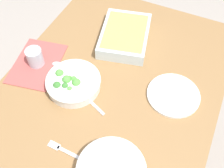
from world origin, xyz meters
name	(u,v)px	position (x,y,z in m)	size (l,w,h in m)	color
ground_plane	(112,151)	(0.00, 0.00, 0.00)	(6.00, 6.00, 0.00)	#9E9389
dining_table	(112,96)	(0.00, 0.00, 0.65)	(1.20, 0.90, 0.74)	olive
placemat	(37,63)	(0.04, -0.36, 0.74)	(0.28, 0.20, 0.00)	#B24C47
broccoli_bowl	(73,82)	(0.08, -0.14, 0.77)	(0.23, 0.23, 0.07)	white
baking_dish	(125,35)	(-0.27, -0.06, 0.77)	(0.34, 0.28, 0.06)	silver
drink_cup	(35,58)	(0.04, -0.36, 0.78)	(0.07, 0.07, 0.08)	#B2BCC6
side_plate	(173,95)	(-0.05, 0.26, 0.75)	(0.22, 0.22, 0.01)	white
spoon_by_broccoli	(86,97)	(0.11, -0.07, 0.74)	(0.08, 0.17, 0.01)	silver
spoon_spare	(66,65)	(-0.01, -0.24, 0.74)	(0.08, 0.17, 0.01)	silver
fork_on_table	(66,151)	(0.35, -0.02, 0.74)	(0.03, 0.18, 0.01)	silver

